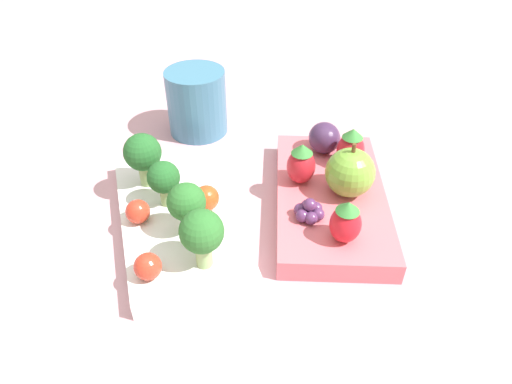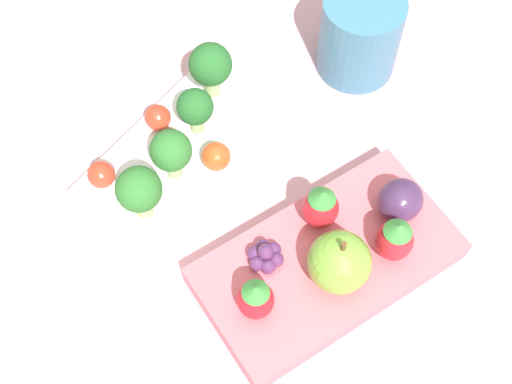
% 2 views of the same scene
% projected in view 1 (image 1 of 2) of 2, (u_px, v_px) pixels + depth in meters
% --- Properties ---
extents(ground_plane, '(4.00, 4.00, 0.00)m').
position_uv_depth(ground_plane, '(256.00, 216.00, 0.50)').
color(ground_plane, '#C6939E').
extents(bento_box_savoury, '(0.24, 0.15, 0.02)m').
position_uv_depth(bento_box_savoury, '(178.00, 220.00, 0.48)').
color(bento_box_savoury, white).
rests_on(bento_box_savoury, ground_plane).
extents(bento_box_fruit, '(0.24, 0.15, 0.02)m').
position_uv_depth(bento_box_fruit, '(330.00, 198.00, 0.51)').
color(bento_box_fruit, '#DB6670').
rests_on(bento_box_fruit, ground_plane).
extents(broccoli_floret_0, '(0.04, 0.04, 0.06)m').
position_uv_depth(broccoli_floret_0, '(187.00, 204.00, 0.43)').
color(broccoli_floret_0, '#93B770').
rests_on(broccoli_floret_0, bento_box_savoury).
extents(broccoli_floret_1, '(0.03, 0.03, 0.05)m').
position_uv_depth(broccoli_floret_1, '(164.00, 179.00, 0.47)').
color(broccoli_floret_1, '#93B770').
rests_on(broccoli_floret_1, bento_box_savoury).
extents(broccoli_floret_2, '(0.04, 0.04, 0.06)m').
position_uv_depth(broccoli_floret_2, '(202.00, 233.00, 0.40)').
color(broccoli_floret_2, '#93B770').
rests_on(broccoli_floret_2, bento_box_savoury).
extents(broccoli_floret_3, '(0.04, 0.04, 0.06)m').
position_uv_depth(broccoli_floret_3, '(143.00, 154.00, 0.49)').
color(broccoli_floret_3, '#93B770').
rests_on(broccoli_floret_3, bento_box_savoury).
extents(cherry_tomato_0, '(0.02, 0.02, 0.02)m').
position_uv_depth(cherry_tomato_0, '(138.00, 212.00, 0.46)').
color(cherry_tomato_0, red).
rests_on(cherry_tomato_0, bento_box_savoury).
extents(cherry_tomato_1, '(0.03, 0.03, 0.03)m').
position_uv_depth(cherry_tomato_1, '(148.00, 266.00, 0.40)').
color(cherry_tomato_1, red).
rests_on(cherry_tomato_1, bento_box_savoury).
extents(cherry_tomato_2, '(0.03, 0.03, 0.03)m').
position_uv_depth(cherry_tomato_2, '(207.00, 200.00, 0.47)').
color(cherry_tomato_2, '#DB4C1E').
rests_on(cherry_tomato_2, bento_box_savoury).
extents(apple, '(0.05, 0.05, 0.06)m').
position_uv_depth(apple, '(349.00, 170.00, 0.48)').
color(apple, '#70A838').
rests_on(apple, bento_box_fruit).
extents(strawberry_0, '(0.03, 0.03, 0.05)m').
position_uv_depth(strawberry_0, '(351.00, 148.00, 0.52)').
color(strawberry_0, red).
rests_on(strawberry_0, bento_box_fruit).
extents(strawberry_1, '(0.03, 0.03, 0.05)m').
position_uv_depth(strawberry_1, '(346.00, 222.00, 0.43)').
color(strawberry_1, red).
rests_on(strawberry_1, bento_box_fruit).
extents(strawberry_2, '(0.03, 0.03, 0.05)m').
position_uv_depth(strawberry_2, '(301.00, 164.00, 0.50)').
color(strawberry_2, red).
rests_on(strawberry_2, bento_box_fruit).
extents(plum, '(0.04, 0.04, 0.04)m').
position_uv_depth(plum, '(324.00, 138.00, 0.55)').
color(plum, '#42284C').
rests_on(plum, bento_box_fruit).
extents(grape_cluster, '(0.03, 0.03, 0.02)m').
position_uv_depth(grape_cluster, '(309.00, 211.00, 0.46)').
color(grape_cluster, '#562D5B').
rests_on(grape_cluster, bento_box_fruit).
extents(drinking_cup, '(0.08, 0.08, 0.09)m').
position_uv_depth(drinking_cup, '(197.00, 102.00, 0.62)').
color(drinking_cup, teal).
rests_on(drinking_cup, ground_plane).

